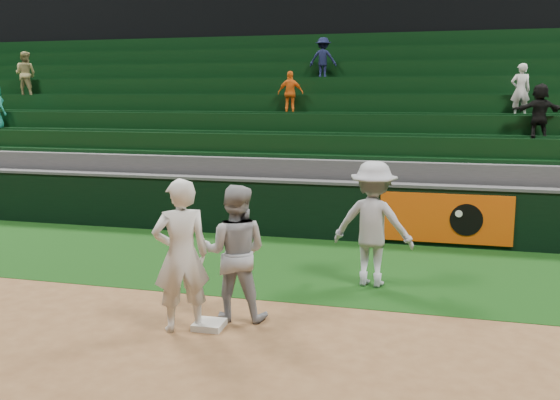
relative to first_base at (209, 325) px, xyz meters
The scene contains 9 objects.
ground 0.35m from the first_base, 93.16° to the left, with size 70.00×70.00×0.00m, color brown.
foul_grass 3.35m from the first_base, 90.33° to the left, with size 36.00×4.20×0.01m, color black.
upper_deck 18.77m from the first_base, 90.06° to the left, with size 40.00×12.00×12.00m, color black.
first_base is the anchor object (origin of this frame).
first_baseman 1.02m from the first_base, 155.65° to the right, with size 0.73×0.48×2.01m, color silver.
baserunner 1.02m from the first_base, 64.51° to the left, with size 0.91×0.71×1.86m, color #979AA1.
base_coach 3.22m from the first_base, 52.82° to the left, with size 1.30×0.75×2.01m, color #A2A5B0.
field_wall 5.58m from the first_base, 89.93° to the left, with size 36.00×0.45×1.25m.
stadium_seating 9.46m from the first_base, 90.16° to the left, with size 36.00×5.95×4.85m.
Camera 1 is at (2.95, -7.70, 3.05)m, focal length 40.00 mm.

